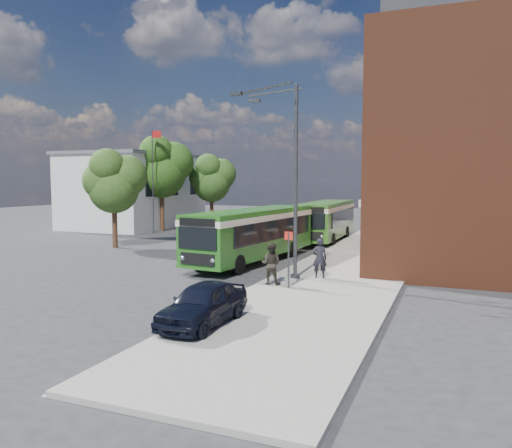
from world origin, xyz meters
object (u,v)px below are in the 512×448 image
at_px(bus_rear, 326,218).
at_px(street_lamp, 288,178).
at_px(parked_car, 203,303).
at_px(bus_front, 254,230).

bearing_deg(bus_rear, street_lamp, -82.49).
xyz_separation_m(street_lamp, parked_car, (-0.04, -8.30, -3.97)).
distance_m(bus_rear, parked_car, 23.73).
relative_size(bus_front, bus_rear, 1.13).
bearing_deg(parked_car, bus_front, 106.64).
height_order(street_lamp, bus_rear, street_lamp).
bearing_deg(parked_car, street_lamp, 91.10).
height_order(bus_front, bus_rear, same).
xyz_separation_m(bus_front, bus_rear, (1.45, 11.07, -0.00)).
distance_m(street_lamp, parked_car, 9.20).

